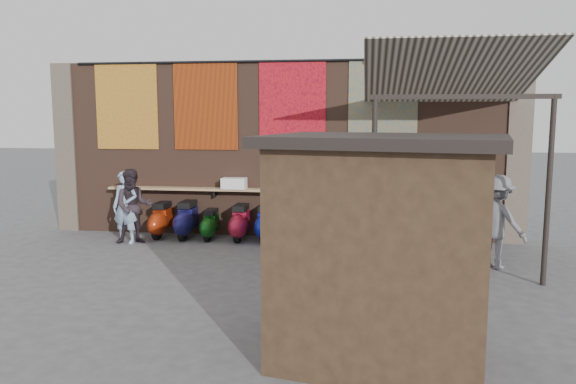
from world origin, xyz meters
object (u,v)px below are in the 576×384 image
object	(u,v)px
scooter_stool_7	(351,226)
shopper_tan	(422,218)
shopper_navy	(420,222)
market_stall	(383,256)
scooter_stool_8	(379,228)
scooter_stool_1	(187,220)
diner_right	(133,206)
scooter_stool_0	(161,220)
shelf_box	(234,183)
scooter_stool_5	(294,223)
scooter_stool_10	(434,231)
shopper_grey	(497,222)
scooter_stool_4	(265,223)
scooter_stool_6	(323,225)
scooter_stool_2	(210,225)
scooter_stool_3	(240,223)
scooter_stool_9	(406,228)
diner_left	(125,207)

from	to	relation	value
scooter_stool_7	shopper_tan	bearing A→B (deg)	-29.62
shopper_navy	market_stall	bearing A→B (deg)	65.92
scooter_stool_8	market_stall	bearing A→B (deg)	-90.80
scooter_stool_1	diner_right	world-z (taller)	diner_right
scooter_stool_0	scooter_stool_1	xyz separation A→B (m)	(0.61, -0.01, 0.02)
shelf_box	scooter_stool_5	distance (m)	1.66
shopper_tan	scooter_stool_10	bearing A→B (deg)	43.44
scooter_stool_1	shopper_grey	size ratio (longest dim) A/B	0.52
scooter_stool_1	scooter_stool_4	bearing A→B (deg)	0.11
scooter_stool_5	shopper_tan	size ratio (longest dim) A/B	0.59
scooter_stool_10	shopper_grey	bearing A→B (deg)	-60.62
scooter_stool_10	shopper_navy	bearing A→B (deg)	-102.83
scooter_stool_0	scooter_stool_6	bearing A→B (deg)	-0.68
scooter_stool_0	scooter_stool_10	world-z (taller)	scooter_stool_0
scooter_stool_2	scooter_stool_10	world-z (taller)	scooter_stool_2
shopper_navy	scooter_stool_3	bearing A→B (deg)	-43.92
scooter_stool_1	scooter_stool_10	world-z (taller)	scooter_stool_1
scooter_stool_10	diner_right	size ratio (longest dim) A/B	0.44
scooter_stool_5	shopper_tan	xyz separation A→B (m)	(2.68, -0.88, 0.33)
shelf_box	scooter_stool_4	bearing A→B (deg)	-19.66
scooter_stool_5	market_stall	size ratio (longest dim) A/B	0.36
shopper_navy	scooter_stool_2	bearing A→B (deg)	-39.58
scooter_stool_3	scooter_stool_9	xyz separation A→B (m)	(3.66, -0.03, -0.01)
diner_right	shopper_tan	world-z (taller)	diner_right
diner_right	scooter_stool_2	bearing A→B (deg)	-0.90
scooter_stool_9	scooter_stool_3	bearing A→B (deg)	179.60
scooter_stool_9	diner_right	world-z (taller)	diner_right
scooter_stool_4	scooter_stool_6	world-z (taller)	scooter_stool_6
scooter_stool_1	shopper_grey	distance (m)	6.62
shelf_box	market_stall	xyz separation A→B (m)	(3.20, -6.17, -0.03)
shelf_box	scooter_stool_3	xyz separation A→B (m)	(0.20, -0.30, -0.85)
scooter_stool_3	shopper_navy	distance (m)	4.39
scooter_stool_4	diner_right	bearing A→B (deg)	-167.50
scooter_stool_2	scooter_stool_5	distance (m)	1.90
scooter_stool_3	scooter_stool_6	size ratio (longest dim) A/B	0.99
scooter_stool_3	scooter_stool_4	size ratio (longest dim) A/B	1.00
scooter_stool_7	scooter_stool_3	bearing A→B (deg)	179.01
scooter_stool_10	shopper_tan	xyz separation A→B (m)	(-0.35, -0.88, 0.42)
scooter_stool_6	shopper_grey	world-z (taller)	shopper_grey
scooter_stool_3	scooter_stool_7	size ratio (longest dim) A/B	0.98
scooter_stool_8	diner_left	world-z (taller)	diner_left
scooter_stool_7	shopper_navy	world-z (taller)	shopper_navy
scooter_stool_5	diner_left	bearing A→B (deg)	-170.22
scooter_stool_4	shopper_tan	distance (m)	3.45
market_stall	shopper_navy	bearing A→B (deg)	90.75
scooter_stool_9	diner_left	bearing A→B (deg)	-174.62
diner_left	shelf_box	bearing A→B (deg)	28.79
scooter_stool_5	diner_left	size ratio (longest dim) A/B	0.56
scooter_stool_6	diner_left	world-z (taller)	diner_left
scooter_stool_2	market_stall	distance (m)	6.97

